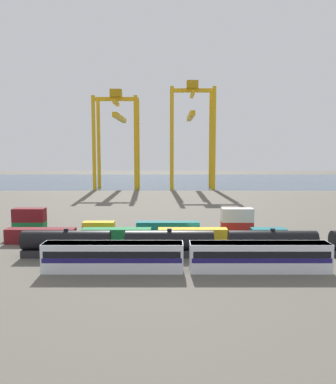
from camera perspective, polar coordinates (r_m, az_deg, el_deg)
The scene contains 16 objects.
ground_plane at distance 114.64m, azimuth 2.51°, elevation -2.09°, with size 420.00×420.00×0.00m, color #5B564C.
harbour_water at distance 214.65m, azimuth 1.31°, elevation 1.69°, with size 400.00×110.00×0.01m, color #384C60.
passenger_train at distance 53.16m, azimuth 2.62°, elevation -9.25°, with size 38.39×3.14×3.90m.
freight_tank_row at distance 60.87m, azimuth 7.65°, elevation -7.41°, with size 60.87×2.90×4.36m.
shipping_container_0 at distance 72.53m, azimuth -18.15°, elevation -6.09°, with size 12.10×2.44×2.60m, color maroon.
shipping_container_1 at distance 69.58m, azimuth -7.58°, elevation -6.35°, with size 12.10×2.44×2.60m, color #197538.
shipping_container_2 at distance 69.13m, azimuth 3.54°, elevation -6.39°, with size 12.10×2.44×2.60m, color gold.
shipping_container_3 at distance 71.22m, azimuth 14.39°, elevation -6.20°, with size 6.04×2.44×2.60m, color #146066.
shipping_container_4 at distance 80.03m, azimuth -19.61°, elevation -5.02°, with size 6.04×2.44×2.60m, color #197538.
shipping_container_5 at distance 79.59m, azimuth -19.68°, elevation -3.18°, with size 6.04×2.44×2.60m, color maroon.
shipping_container_6 at distance 76.63m, azimuth -10.14°, elevation -5.24°, with size 6.04×2.44×2.60m, color gold.
shipping_container_7 at distance 75.46m, azimuth -0.09°, elevation -5.32°, with size 12.10×2.44×2.60m, color #146066.
shipping_container_8 at distance 76.62m, azimuth 9.96°, elevation -5.24°, with size 6.04×2.44×2.60m, color #AD211C.
shipping_container_9 at distance 76.16m, azimuth 10.00°, elevation -3.32°, with size 6.04×2.44×2.60m, color silver.
gantry_crane_west at distance 172.61m, azimuth -7.49°, elevation 9.24°, with size 18.92×37.73×41.96m.
gantry_crane_central at distance 170.94m, azimuth 3.42°, elevation 9.81°, with size 18.93×34.85×45.53m.
Camera 1 is at (-5.17, -73.38, 16.11)m, focal length 36.52 mm.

